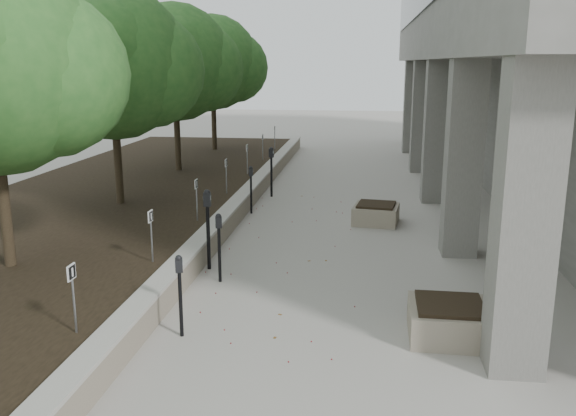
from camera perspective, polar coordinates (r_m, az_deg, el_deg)
The scene contains 21 objects.
ground at distance 7.83m, azimuth -4.33°, elevation -16.63°, with size 90.00×90.00×0.00m, color #A6A198.
retaining_wall at distance 16.37m, azimuth -4.33°, elevation 0.47°, with size 0.39×26.00×0.50m, color gray, non-canonical shape.
planting_bed at distance 17.49m, azimuth -16.22°, elevation 0.63°, with size 7.00×26.00×0.40m, color black.
crabapple_tree_3 at distance 15.91m, azimuth -15.99°, elevation 10.07°, with size 4.60×4.00×5.44m, color #295F24, non-canonical shape.
crabapple_tree_4 at distance 20.60m, azimuth -10.49°, elevation 11.01°, with size 4.60×4.00×5.44m, color #295F24, non-canonical shape.
crabapple_tree_5 at distance 25.41m, azimuth -7.04°, elevation 11.55°, with size 4.60×4.00×5.44m, color #295F24, non-canonical shape.
parking_sign_2 at distance 8.61m, azimuth -19.40°, elevation -8.01°, with size 0.04×0.22×0.96m, color black, non-canonical shape.
parking_sign_3 at distance 11.22m, azimuth -12.64°, elevation -2.60°, with size 0.04×0.22×0.96m, color black, non-canonical shape.
parking_sign_4 at distance 13.99m, azimuth -8.53°, elevation 0.75°, with size 0.04×0.22×0.96m, color black, non-canonical shape.
parking_sign_5 at distance 16.84m, azimuth -5.79°, elevation 2.98°, with size 0.04×0.22×0.96m, color black, non-canonical shape.
parking_sign_6 at distance 19.73m, azimuth -3.84°, elevation 4.56°, with size 0.04×0.22×0.96m, color black, non-canonical shape.
parking_sign_7 at distance 22.65m, azimuth -2.38°, elevation 5.73°, with size 0.04×0.22×0.96m, color black, non-canonical shape.
parking_sign_8 at distance 25.59m, azimuth -1.25°, elevation 6.62°, with size 0.04×0.22×0.96m, color black, non-canonical shape.
parking_meter_1 at distance 9.05m, azimuth -10.04°, elevation -8.11°, with size 0.12×0.09×1.25m, color black, non-canonical shape.
parking_meter_2 at distance 11.81m, azimuth -7.48°, elevation -2.02°, with size 0.16×0.11×1.58m, color black, non-canonical shape.
parking_meter_3 at distance 11.14m, azimuth -6.44°, elevation -3.72°, with size 0.13×0.09×1.29m, color black, non-canonical shape.
parking_meter_4 at distance 16.14m, azimuth -3.47°, elevation 1.71°, with size 0.13×0.09×1.28m, color black, non-canonical shape.
parking_meter_5 at distance 18.14m, azimuth -1.56°, elevation 3.39°, with size 0.15×0.11×1.50m, color black, non-canonical shape.
planter_front at distance 9.32m, azimuth 14.81°, elevation -10.09°, with size 1.14×1.14×0.53m, color gray, non-canonical shape.
planter_back at distance 15.37m, azimuth 8.22°, elevation -0.49°, with size 1.07×1.07×0.50m, color gray, non-canonical shape.
berry_scatter at distance 12.36m, azimuth -0.15°, elevation -4.98°, with size 3.30×14.10×0.02m, color maroon, non-canonical shape.
Camera 1 is at (1.42, -6.63, 3.92)m, focal length 38.04 mm.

